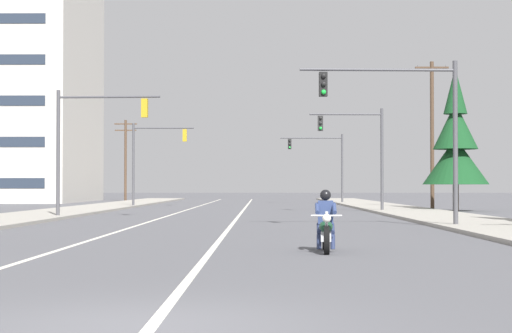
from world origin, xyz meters
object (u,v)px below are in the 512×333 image
motorcycle_with_rider (326,227)px  traffic_signal_near_right (409,116)px  utility_pole_right_far (432,132)px  conifer_tree_right_verge_far (456,145)px  utility_pole_left_far (126,157)px  traffic_signal_mid_right (361,144)px  traffic_signal_near_left (88,133)px  traffic_signal_far_right (324,157)px  traffic_signal_mid_left (151,152)px

motorcycle_with_rider → traffic_signal_near_right: traffic_signal_near_right is taller
utility_pole_right_far → conifer_tree_right_verge_far: utility_pole_right_far is taller
motorcycle_with_rider → utility_pole_left_far: utility_pole_left_far is taller
motorcycle_with_rider → conifer_tree_right_verge_far: conifer_tree_right_verge_far is taller
traffic_signal_near_right → traffic_signal_mid_right: 20.18m
motorcycle_with_rider → traffic_signal_near_left: (-9.91, 21.82, 3.52)m
utility_pole_left_far → conifer_tree_right_verge_far: 43.97m
traffic_signal_far_right → conifer_tree_right_verge_far: size_ratio=0.69×
traffic_signal_near_left → utility_pole_right_far: bearing=40.4°
traffic_signal_mid_right → traffic_signal_far_right: 25.88m
traffic_signal_near_left → traffic_signal_mid_left: bearing=89.5°
traffic_signal_mid_left → traffic_signal_far_right: bearing=44.6°
traffic_signal_near_right → traffic_signal_mid_right: size_ratio=1.00×
traffic_signal_far_right → motorcycle_with_rider: bearing=-94.0°
traffic_signal_far_right → utility_pole_left_far: bearing=149.5°
traffic_signal_near_left → traffic_signal_mid_left: same height
conifer_tree_right_verge_far → traffic_signal_mid_left: bearing=152.5°
traffic_signal_near_left → utility_pole_right_far: 26.11m
traffic_signal_near_right → utility_pole_left_far: size_ratio=0.75×
traffic_signal_near_right → utility_pole_left_far: (-19.41, 57.52, 0.37)m
traffic_signal_mid_right → traffic_signal_near_right: bearing=-91.4°
traffic_signal_near_left → utility_pole_left_far: utility_pole_left_far is taller
motorcycle_with_rider → traffic_signal_near_left: bearing=114.4°
traffic_signal_mid_right → conifer_tree_right_verge_far: 6.31m
traffic_signal_mid_right → motorcycle_with_rider: bearing=-97.9°
traffic_signal_far_right → traffic_signal_mid_right: bearing=-89.1°
motorcycle_with_rider → utility_pole_right_far: (9.95, 38.73, 4.61)m
traffic_signal_far_right → traffic_signal_near_right: bearing=-90.1°
traffic_signal_mid_right → conifer_tree_right_verge_far: size_ratio=0.69×
traffic_signal_near_right → utility_pole_left_far: utility_pole_left_far is taller
traffic_signal_near_left → utility_pole_left_far: size_ratio=0.75×
traffic_signal_near_left → traffic_signal_near_right: bearing=-35.5°
traffic_signal_mid_left → utility_pole_left_far: size_ratio=0.75×
traffic_signal_near_right → conifer_tree_right_verge_far: bearing=73.5°
traffic_signal_mid_left → utility_pole_right_far: bearing=-16.2°
traffic_signal_far_right → utility_pole_right_far: size_ratio=0.62×
traffic_signal_far_right → conifer_tree_right_verge_far: conifer_tree_right_verge_far is taller
traffic_signal_near_right → utility_pole_right_far: utility_pole_right_far is taller
traffic_signal_mid_right → traffic_signal_far_right: size_ratio=1.00×
traffic_signal_near_left → traffic_signal_mid_right: size_ratio=1.00×
traffic_signal_near_right → conifer_tree_right_verge_far: conifer_tree_right_verge_far is taller
motorcycle_with_rider → traffic_signal_mid_right: bearing=82.1°
traffic_signal_near_left → utility_pole_left_far: bearing=96.6°
traffic_signal_near_right → traffic_signal_near_left: bearing=144.5°
traffic_signal_near_right → conifer_tree_right_verge_far: size_ratio=0.69×
traffic_signal_mid_right → utility_pole_left_far: size_ratio=0.75×
utility_pole_right_far → traffic_signal_near_right: bearing=-102.6°
traffic_signal_mid_left → utility_pole_left_far: (-5.73, 24.99, 0.45)m
traffic_signal_near_left → utility_pole_right_far: utility_pole_right_far is taller
traffic_signal_mid_right → traffic_signal_mid_left: (-14.16, 12.35, 0.01)m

